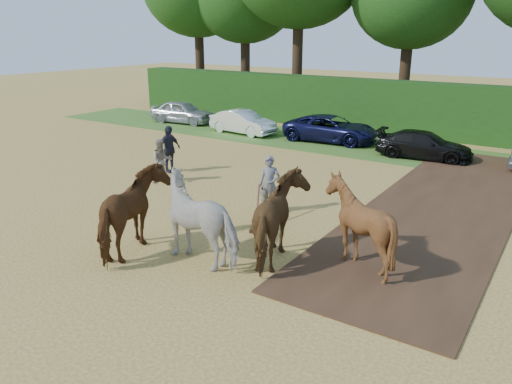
{
  "coord_description": "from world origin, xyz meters",
  "views": [
    {
      "loc": [
        4.94,
        -9.99,
        5.79
      ],
      "look_at": [
        -2.42,
        1.23,
        1.4
      ],
      "focal_mm": 35.0,
      "sensor_mm": 36.0,
      "label": 1
    }
  ],
  "objects_px": {
    "spectator_far": "(169,149)",
    "plough_team": "(245,218)",
    "spectator_near": "(162,161)",
    "parked_cars": "(442,144)"
  },
  "relations": [
    {
      "from": "spectator_far",
      "to": "plough_team",
      "type": "height_order",
      "value": "plough_team"
    },
    {
      "from": "spectator_near",
      "to": "plough_team",
      "type": "distance_m",
      "value": 7.68
    },
    {
      "from": "spectator_near",
      "to": "spectator_far",
      "type": "xyz_separation_m",
      "value": [
        -0.81,
        1.3,
        0.12
      ]
    },
    {
      "from": "spectator_near",
      "to": "parked_cars",
      "type": "distance_m",
      "value": 13.07
    },
    {
      "from": "spectator_far",
      "to": "parked_cars",
      "type": "relative_size",
      "value": 0.05
    },
    {
      "from": "spectator_near",
      "to": "parked_cars",
      "type": "xyz_separation_m",
      "value": [
        8.25,
        10.14,
        -0.18
      ]
    },
    {
      "from": "plough_team",
      "to": "parked_cars",
      "type": "distance_m",
      "value": 14.12
    },
    {
      "from": "plough_team",
      "to": "spectator_near",
      "type": "bearing_deg",
      "value": 149.6
    },
    {
      "from": "spectator_far",
      "to": "parked_cars",
      "type": "distance_m",
      "value": 12.66
    },
    {
      "from": "plough_team",
      "to": "parked_cars",
      "type": "height_order",
      "value": "plough_team"
    }
  ]
}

